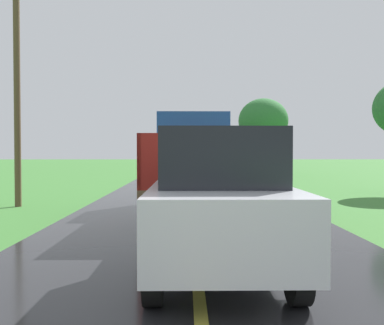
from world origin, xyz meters
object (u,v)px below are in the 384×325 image
(roadside_tree_mid_right, at_px, (263,121))
(banana_truck_near, at_px, (194,161))
(utility_pole_roadside, at_px, (17,79))
(following_car, at_px, (217,200))

(roadside_tree_mid_right, bearing_deg, banana_truck_near, -105.90)
(utility_pole_roadside, height_order, roadside_tree_mid_right, utility_pole_roadside)
(banana_truck_near, distance_m, roadside_tree_mid_right, 20.25)
(banana_truck_near, relative_size, roadside_tree_mid_right, 1.02)
(following_car, bearing_deg, utility_pole_roadside, 127.27)
(roadside_tree_mid_right, bearing_deg, utility_pole_roadside, -121.77)
(utility_pole_roadside, bearing_deg, following_car, -52.73)
(roadside_tree_mid_right, xyz_separation_m, following_car, (-5.29, -25.34, -2.98))
(roadside_tree_mid_right, relative_size, following_car, 1.40)
(banana_truck_near, bearing_deg, following_car, -88.00)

